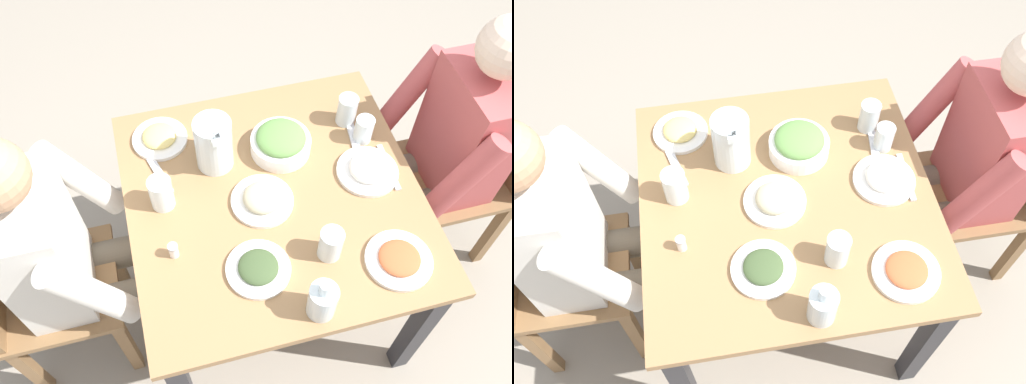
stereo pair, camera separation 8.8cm
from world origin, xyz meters
The scene contains 22 objects.
ground_plane centered at (0.00, 0.00, 0.00)m, with size 8.00×8.00×0.00m, color gray.
dining_table centered at (0.00, 0.00, 0.61)m, with size 0.92×0.92×0.72m.
chair_near centered at (0.09, -0.83, 0.50)m, with size 0.40×0.40×0.89m.
chair_far centered at (0.00, 0.83, 0.50)m, with size 0.40×0.40×0.89m.
diner_near centered at (0.09, -0.63, 0.65)m, with size 0.48×0.53×1.18m.
diner_far centered at (0.00, 0.63, 0.65)m, with size 0.48×0.53×1.18m.
water_pitcher centered at (0.18, 0.15, 0.82)m, with size 0.16×0.12×0.19m.
salad_bowl centered at (0.18, -0.07, 0.76)m, with size 0.20×0.20×0.09m.
plate_beans centered at (-0.01, 0.04, 0.74)m, with size 0.20×0.20×0.05m.
plate_rice_curry centered at (-0.31, -0.29, 0.74)m, with size 0.20×0.20×0.04m.
plate_dolmas centered at (-0.23, 0.11, 0.74)m, with size 0.19×0.19×0.04m.
plate_yoghurt centered at (0.01, -0.32, 0.74)m, with size 0.20×0.20×0.05m.
plate_fries centered at (0.32, 0.31, 0.74)m, with size 0.19×0.19×0.04m.
water_glass_near_left centered at (0.06, 0.34, 0.78)m, with size 0.07×0.07×0.11m, color silver.
water_glass_far_right centered at (0.24, -0.32, 0.78)m, with size 0.07×0.07×0.11m, color silver.
water_glass_far_left centered at (-0.23, -0.10, 0.78)m, with size 0.07×0.07×0.11m, color silver.
water_glass_center centered at (0.15, -0.35, 0.77)m, with size 0.06×0.06×0.09m, color silver.
oil_carafe centered at (-0.39, -0.02, 0.78)m, with size 0.08×0.08×0.16m.
salt_shaker centered at (-0.12, 0.34, 0.75)m, with size 0.03×0.03×0.05m.
fork_near centered at (0.14, -0.32, 0.73)m, with size 0.17×0.03×0.01m, color silver.
knife_near centered at (0.01, -0.39, 0.73)m, with size 0.18×0.02×0.01m, color silver.
fork_far centered at (0.18, 0.34, 0.73)m, with size 0.17×0.03×0.01m, color silver.
Camera 2 is at (-0.92, 0.21, 2.14)m, focal length 37.98 mm.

